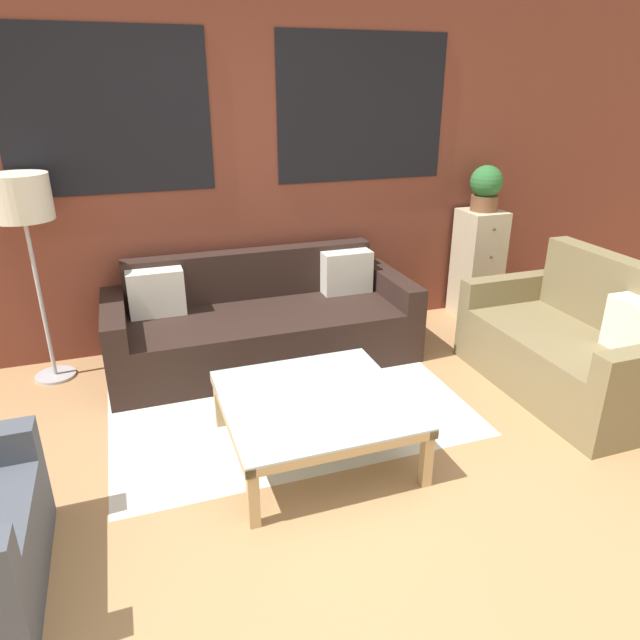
% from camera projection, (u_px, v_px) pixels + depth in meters
% --- Properties ---
extents(ground_plane, '(16.00, 16.00, 0.00)m').
position_uv_depth(ground_plane, '(367.00, 523.00, 2.78)').
color(ground_plane, '#AD7F51').
extents(wall_back_brick, '(8.40, 0.09, 2.80)m').
position_uv_depth(wall_back_brick, '(245.00, 165.00, 4.36)').
color(wall_back_brick, brown).
rests_on(wall_back_brick, ground_plane).
extents(rug, '(2.27, 1.60, 0.00)m').
position_uv_depth(rug, '(287.00, 403.00, 3.83)').
color(rug, silver).
rests_on(rug, ground_plane).
extents(couch_dark, '(2.28, 0.88, 0.78)m').
position_uv_depth(couch_dark, '(263.00, 324.00, 4.37)').
color(couch_dark, black).
rests_on(couch_dark, ground_plane).
extents(settee_vintage, '(0.80, 1.47, 0.92)m').
position_uv_depth(settee_vintage, '(573.00, 348.00, 3.89)').
color(settee_vintage, olive).
rests_on(settee_vintage, ground_plane).
extents(coffee_table, '(1.00, 1.00, 0.37)m').
position_uv_depth(coffee_table, '(314.00, 405.00, 3.20)').
color(coffee_table, silver).
rests_on(coffee_table, ground_plane).
extents(floor_lamp, '(0.38, 0.38, 1.46)m').
position_uv_depth(floor_lamp, '(22.00, 206.00, 3.69)').
color(floor_lamp, '#B2B2B7').
rests_on(floor_lamp, ground_plane).
extents(drawer_cabinet, '(0.34, 0.38, 0.97)m').
position_uv_depth(drawer_cabinet, '(477.00, 264.00, 5.10)').
color(drawer_cabinet, '#C6B793').
rests_on(drawer_cabinet, ground_plane).
extents(potted_plant, '(0.27, 0.27, 0.38)m').
position_uv_depth(potted_plant, '(486.00, 187.00, 4.84)').
color(potted_plant, brown).
rests_on(potted_plant, drawer_cabinet).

